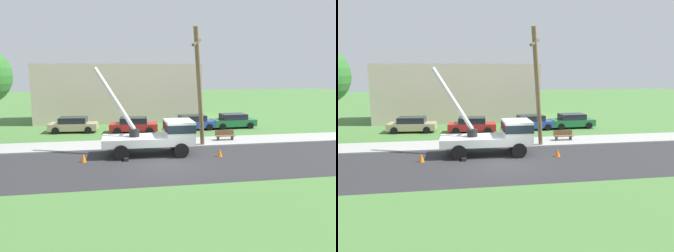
% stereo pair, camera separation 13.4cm
% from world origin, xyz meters
% --- Properties ---
extents(ground_plane, '(120.00, 120.00, 0.00)m').
position_xyz_m(ground_plane, '(0.00, 12.00, 0.00)').
color(ground_plane, '#477538').
extents(road_asphalt, '(80.00, 8.00, 0.01)m').
position_xyz_m(road_asphalt, '(0.00, 0.00, 0.00)').
color(road_asphalt, '#2B2B2D').
rests_on(road_asphalt, ground).
extents(sidewalk_strip, '(80.00, 3.16, 0.10)m').
position_xyz_m(sidewalk_strip, '(0.00, 5.58, 0.05)').
color(sidewalk_strip, '#9E9E99').
rests_on(sidewalk_strip, ground).
extents(utility_truck, '(6.76, 3.20, 5.98)m').
position_xyz_m(utility_truck, '(-0.12, 2.40, 1.41)').
color(utility_truck, silver).
rests_on(utility_truck, ground).
extents(leaning_utility_pole, '(1.81, 2.86, 8.75)m').
position_xyz_m(leaning_utility_pole, '(2.87, 3.39, 4.49)').
color(leaning_utility_pole, brown).
rests_on(leaning_utility_pole, ground).
extents(traffic_cone_ahead, '(0.36, 0.36, 0.56)m').
position_xyz_m(traffic_cone_ahead, '(3.75, 1.07, 0.28)').
color(traffic_cone_ahead, orange).
rests_on(traffic_cone_ahead, ground).
extents(traffic_cone_behind, '(0.36, 0.36, 0.56)m').
position_xyz_m(traffic_cone_behind, '(-5.22, 1.20, 0.28)').
color(traffic_cone_behind, orange).
rests_on(traffic_cone_behind, ground).
extents(parked_sedan_tan, '(4.51, 2.22, 1.42)m').
position_xyz_m(parked_sedan_tan, '(-6.98, 11.73, 0.71)').
color(parked_sedan_tan, tan).
rests_on(parked_sedan_tan, ground).
extents(parked_sedan_red, '(4.55, 2.29, 1.42)m').
position_xyz_m(parked_sedan_red, '(-1.42, 10.66, 0.71)').
color(parked_sedan_red, '#B21E1E').
rests_on(parked_sedan_red, ground).
extents(parked_sedan_blue, '(4.55, 2.29, 1.42)m').
position_xyz_m(parked_sedan_blue, '(4.31, 11.15, 0.71)').
color(parked_sedan_blue, '#263F99').
rests_on(parked_sedan_blue, ground).
extents(parked_sedan_green, '(4.49, 2.17, 1.42)m').
position_xyz_m(parked_sedan_green, '(8.60, 11.46, 0.71)').
color(parked_sedan_green, '#1E6638').
rests_on(parked_sedan_green, ground).
extents(park_bench, '(1.60, 0.45, 0.90)m').
position_xyz_m(park_bench, '(5.71, 5.65, 0.46)').
color(park_bench, brown).
rests_on(park_bench, ground).
extents(lowrise_building_backdrop, '(18.00, 6.00, 6.40)m').
position_xyz_m(lowrise_building_backdrop, '(-2.54, 18.74, 3.20)').
color(lowrise_building_backdrop, beige).
rests_on(lowrise_building_backdrop, ground).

